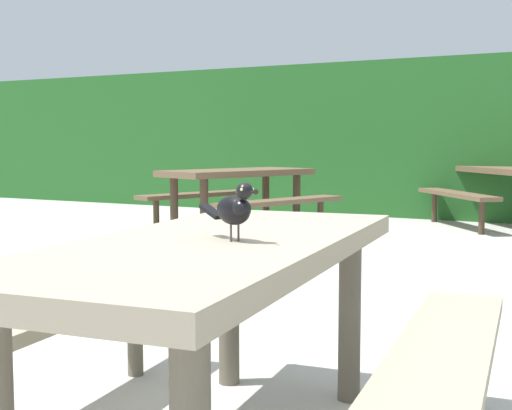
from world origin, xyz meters
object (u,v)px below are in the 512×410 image
bird_grackle (235,208)px  picnic_table_mid_right (510,182)px  picnic_table_far_centre (238,186)px  picnic_table_foreground (216,295)px

bird_grackle → picnic_table_mid_right: (-0.18, 7.26, -0.29)m
bird_grackle → picnic_table_mid_right: bearing=91.4°
bird_grackle → picnic_table_far_centre: (-2.84, 5.08, -0.29)m
picnic_table_mid_right → picnic_table_far_centre: 3.44m
picnic_table_foreground → bird_grackle: bearing=-23.3°
picnic_table_far_centre → picnic_table_mid_right: bearing=39.3°
bird_grackle → picnic_table_far_centre: bearing=119.2°
picnic_table_foreground → bird_grackle: size_ratio=6.98×
picnic_table_foreground → picnic_table_far_centre: 5.74m
picnic_table_foreground → picnic_table_far_centre: (-2.74, 5.04, 0.00)m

